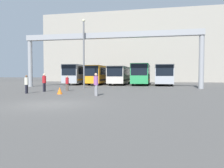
{
  "coord_description": "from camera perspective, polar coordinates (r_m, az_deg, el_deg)",
  "views": [
    {
      "loc": [
        5.9,
        -11.39,
        1.71
      ],
      "look_at": [
        -0.38,
        19.81,
        0.3
      ],
      "focal_mm": 35.0,
      "sensor_mm": 36.0,
      "label": 1
    }
  ],
  "objects": [
    {
      "name": "building_backdrop",
      "position": [
        56.12,
        5.34,
        9.07
      ],
      "size": [
        42.46,
        12.0,
        16.21
      ],
      "color": "gray",
      "rests_on": "ground"
    },
    {
      "name": "bus_slot_2",
      "position": [
        36.95,
        2.19,
        2.54
      ],
      "size": [
        2.58,
        10.58,
        2.97
      ],
      "color": "beige",
      "rests_on": "ground"
    },
    {
      "name": "bus_slot_1",
      "position": [
        37.75,
        -3.11,
        2.65
      ],
      "size": [
        2.45,
        10.73,
        3.1
      ],
      "color": "orange",
      "rests_on": "ground"
    },
    {
      "name": "bus_slot_3",
      "position": [
        36.32,
        7.66,
        2.83
      ],
      "size": [
        2.59,
        10.11,
        3.32
      ],
      "color": "#268C4C",
      "rests_on": "ground"
    },
    {
      "name": "bus_slot_4",
      "position": [
        36.23,
        13.27,
        2.63
      ],
      "size": [
        2.63,
        10.05,
        3.15
      ],
      "color": "#999EA5",
      "rests_on": "ground"
    },
    {
      "name": "bus_slot_0",
      "position": [
        38.86,
        -8.15,
        2.76
      ],
      "size": [
        2.53,
        10.88,
        3.27
      ],
      "color": "#999EA5",
      "rests_on": "ground"
    },
    {
      "name": "overhead_gantry",
      "position": [
        28.34,
        -0.77,
        10.74
      ],
      "size": [
        22.94,
        0.8,
        7.02
      ],
      "color": "gray",
      "rests_on": "ground"
    },
    {
      "name": "traffic_cone",
      "position": [
        19.37,
        -13.5,
        -1.69
      ],
      "size": [
        0.45,
        0.45,
        0.61
      ],
      "color": "orange",
      "rests_on": "ground"
    },
    {
      "name": "lamp_post",
      "position": [
        28.19,
        -7.38,
        8.61
      ],
      "size": [
        0.36,
        0.36,
        8.68
      ],
      "color": "#595B60",
      "rests_on": "ground"
    },
    {
      "name": "pedestrian_near_center",
      "position": [
        20.93,
        -21.43,
        0.07
      ],
      "size": [
        0.34,
        0.34,
        1.65
      ],
      "rotation": [
        0.0,
        0.0,
        1.73
      ],
      "color": "black",
      "rests_on": "ground"
    },
    {
      "name": "ground_plane",
      "position": [
        12.94,
        -15.95,
        -5.15
      ],
      "size": [
        200.0,
        200.0,
        0.0
      ],
      "primitive_type": "plane",
      "color": "#514F4C"
    },
    {
      "name": "pedestrian_mid_left",
      "position": [
        22.76,
        -11.64,
        0.28
      ],
      "size": [
        0.33,
        0.33,
        1.57
      ],
      "rotation": [
        0.0,
        0.0,
        0.63
      ],
      "color": "brown",
      "rests_on": "ground"
    },
    {
      "name": "pedestrian_far_center",
      "position": [
        22.6,
        -17.28,
        0.5
      ],
      "size": [
        0.37,
        0.37,
        1.79
      ],
      "rotation": [
        0.0,
        0.0,
        1.57
      ],
      "color": "black",
      "rests_on": "ground"
    },
    {
      "name": "pedestrian_near_right",
      "position": [
        17.34,
        -4.21,
        0.05
      ],
      "size": [
        0.38,
        0.38,
        1.81
      ],
      "rotation": [
        0.0,
        0.0,
        2.17
      ],
      "color": "gray",
      "rests_on": "ground"
    }
  ]
}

